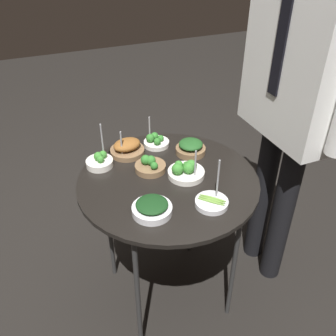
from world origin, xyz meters
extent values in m
plane|color=black|center=(0.00, 0.00, 0.00)|extent=(8.00, 8.00, 0.00)
cylinder|color=black|center=(0.00, 0.00, 0.69)|extent=(0.71, 0.71, 0.02)
cylinder|color=#2D2D2D|center=(0.21, -0.21, 0.34)|extent=(0.02, 0.02, 0.68)
cylinder|color=#2D2D2D|center=(-0.21, -0.21, 0.34)|extent=(0.02, 0.02, 0.68)
cylinder|color=#2D2D2D|center=(0.21, 0.21, 0.34)|extent=(0.02, 0.02, 0.68)
cylinder|color=#2D2D2D|center=(-0.21, 0.21, 0.34)|extent=(0.02, 0.02, 0.68)
cylinder|color=silver|center=(0.01, 0.07, 0.71)|extent=(0.15, 0.15, 0.02)
sphere|color=#387F2D|center=(0.02, 0.08, 0.75)|extent=(0.05, 0.05, 0.05)
sphere|color=#387F2D|center=(0.01, 0.09, 0.75)|extent=(0.05, 0.05, 0.05)
sphere|color=#387F2D|center=(0.00, 0.08, 0.74)|extent=(0.03, 0.03, 0.03)
sphere|color=#387F2D|center=(-0.02, 0.05, 0.74)|extent=(0.03, 0.03, 0.03)
sphere|color=#387F2D|center=(0.01, 0.03, 0.75)|extent=(0.05, 0.05, 0.05)
cylinder|color=#939399|center=(0.04, 0.09, 0.77)|extent=(0.01, 0.01, 0.13)
cylinder|color=silver|center=(-0.19, -0.23, 0.71)|extent=(0.11, 0.11, 0.03)
sphere|color=#387F2D|center=(-0.17, -0.22, 0.74)|extent=(0.03, 0.03, 0.03)
sphere|color=#387F2D|center=(-0.20, -0.21, 0.74)|extent=(0.03, 0.03, 0.03)
sphere|color=#387F2D|center=(-0.19, -0.23, 0.75)|extent=(0.04, 0.04, 0.04)
cylinder|color=#939399|center=(-0.21, -0.20, 0.79)|extent=(0.01, 0.01, 0.18)
cylinder|color=silver|center=(0.17, -0.13, 0.71)|extent=(0.14, 0.14, 0.03)
ellipsoid|color=#143816|center=(0.17, -0.13, 0.74)|extent=(0.11, 0.11, 0.02)
cylinder|color=brown|center=(-0.24, -0.09, 0.71)|extent=(0.15, 0.15, 0.02)
ellipsoid|color=brown|center=(-0.24, -0.09, 0.74)|extent=(0.12, 0.14, 0.04)
cylinder|color=#939399|center=(-0.21, -0.12, 0.76)|extent=(0.01, 0.01, 0.13)
cylinder|color=silver|center=(-0.25, 0.05, 0.71)|extent=(0.11, 0.11, 0.02)
sphere|color=#2D7028|center=(-0.22, 0.04, 0.74)|extent=(0.03, 0.03, 0.03)
sphere|color=#2D7028|center=(-0.25, 0.07, 0.73)|extent=(0.03, 0.03, 0.03)
sphere|color=#2D7028|center=(-0.27, 0.05, 0.74)|extent=(0.04, 0.04, 0.04)
sphere|color=#2D7028|center=(-0.26, 0.02, 0.74)|extent=(0.04, 0.04, 0.04)
cylinder|color=#939399|center=(-0.27, 0.02, 0.77)|extent=(0.01, 0.01, 0.13)
cylinder|color=brown|center=(-0.08, -0.04, 0.71)|extent=(0.13, 0.13, 0.03)
sphere|color=#2D7028|center=(-0.05, -0.04, 0.74)|extent=(0.03, 0.03, 0.03)
sphere|color=#2D7028|center=(-0.08, -0.04, 0.75)|extent=(0.04, 0.04, 0.04)
sphere|color=#2D7028|center=(-0.09, -0.06, 0.75)|extent=(0.04, 0.04, 0.04)
cylinder|color=silver|center=(0.21, 0.08, 0.71)|extent=(0.12, 0.12, 0.02)
ellipsoid|color=olive|center=(0.21, 0.08, 0.72)|extent=(0.08, 0.08, 0.01)
ellipsoid|color=olive|center=(0.21, 0.08, 0.72)|extent=(0.08, 0.08, 0.01)
ellipsoid|color=olive|center=(0.20, 0.09, 0.72)|extent=(0.08, 0.08, 0.01)
cylinder|color=#939399|center=(0.19, 0.11, 0.79)|extent=(0.01, 0.01, 0.17)
cylinder|color=brown|center=(-0.14, 0.16, 0.71)|extent=(0.13, 0.13, 0.03)
ellipsoid|color=#1E4C1E|center=(-0.14, 0.16, 0.74)|extent=(0.10, 0.10, 0.03)
cylinder|color=black|center=(-0.07, 0.54, 0.40)|extent=(0.10, 0.10, 0.80)
cylinder|color=black|center=(0.08, 0.54, 0.40)|extent=(0.10, 0.10, 0.80)
cube|color=white|center=(0.01, 0.54, 1.09)|extent=(0.45, 0.22, 0.60)
cube|color=black|center=(0.01, 0.43, 1.17)|extent=(0.05, 0.01, 0.36)
cylinder|color=white|center=(-0.25, 0.54, 1.12)|extent=(0.07, 0.07, 0.55)
camera|label=1|loc=(1.09, -0.45, 1.57)|focal=40.00mm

